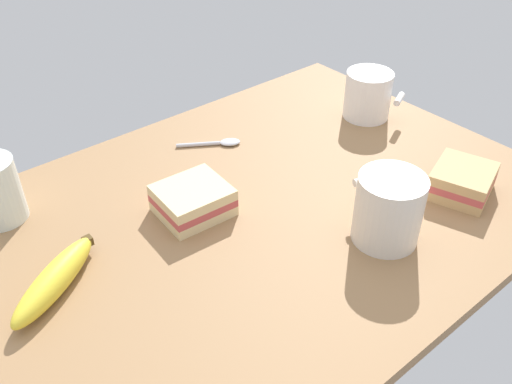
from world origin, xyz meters
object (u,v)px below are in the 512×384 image
at_px(coffee_mug_black, 388,208).
at_px(spoon, 219,143).
at_px(coffee_mug_milky, 368,94).
at_px(sandwich_side, 462,181).
at_px(sandwich_main, 193,200).
at_px(banana, 55,280).

relative_size(coffee_mug_black, spoon, 1.15).
bearing_deg(coffee_mug_black, spoon, -85.14).
height_order(coffee_mug_milky, sandwich_side, coffee_mug_milky).
xyz_separation_m(sandwich_side, spoon, (0.20, -0.35, -0.02)).
relative_size(sandwich_main, sandwich_side, 0.90).
bearing_deg(sandwich_main, coffee_mug_milky, -175.47).
xyz_separation_m(coffee_mug_milky, spoon, (0.28, -0.10, -0.04)).
xyz_separation_m(coffee_mug_black, spoon, (0.03, -0.35, -0.05)).
height_order(coffee_mug_milky, banana, coffee_mug_milky).
bearing_deg(sandwich_side, banana, -19.84).
bearing_deg(banana, spoon, -157.81).
distance_m(sandwich_main, sandwich_side, 0.41).
height_order(sandwich_side, banana, sandwich_side).
bearing_deg(spoon, sandwich_main, 42.06).
height_order(banana, spoon, banana).
xyz_separation_m(coffee_mug_milky, banana, (0.64, 0.05, -0.03)).
distance_m(sandwich_main, banana, 0.22).
bearing_deg(coffee_mug_black, sandwich_main, -51.60).
height_order(coffee_mug_black, banana, coffee_mug_black).
distance_m(coffee_mug_black, coffee_mug_milky, 0.35).
height_order(coffee_mug_black, spoon, coffee_mug_black).
height_order(coffee_mug_milky, sandwich_main, coffee_mug_milky).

